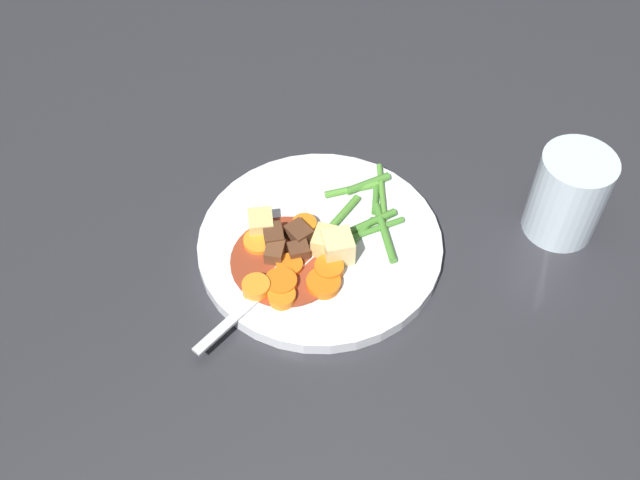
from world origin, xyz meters
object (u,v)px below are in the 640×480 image
carrot_slice_2 (323,283)px  carrot_slice_4 (290,266)px  carrot_slice_1 (304,226)px  potato_chunk_0 (261,223)px  carrot_slice_3 (282,296)px  meat_chunk_2 (299,234)px  carrot_slice_0 (329,269)px  fork (265,290)px  meat_chunk_0 (274,237)px  meat_chunk_3 (275,252)px  potato_chunk_2 (338,247)px  water_glass (568,195)px  dinner_plate (320,244)px  carrot_slice_7 (281,283)px  meat_chunk_1 (299,251)px  carrot_slice_5 (259,242)px  potato_chunk_1 (322,244)px  carrot_slice_6 (256,288)px

carrot_slice_2 → carrot_slice_4: (0.02, -0.03, -0.00)m
carrot_slice_1 → potato_chunk_0: size_ratio=0.92×
carrot_slice_3 → meat_chunk_2: 0.08m
carrot_slice_1 → potato_chunk_0: bearing=-25.7°
carrot_slice_0 → fork: 0.07m
carrot_slice_0 → carrot_slice_3: 0.06m
meat_chunk_0 → meat_chunk_3: bearing=68.8°
meat_chunk_0 → potato_chunk_0: bearing=-78.3°
carrot_slice_0 → fork: carrot_slice_0 is taller
potato_chunk_2 → water_glass: 0.24m
carrot_slice_0 → dinner_plate: bearing=-104.7°
carrot_slice_1 → carrot_slice_7: size_ratio=0.81×
meat_chunk_1 → potato_chunk_2: bearing=152.6°
carrot_slice_5 → potato_chunk_0: (-0.01, -0.02, 0.01)m
carrot_slice_0 → meat_chunk_2: size_ratio=1.18×
carrot_slice_5 → meat_chunk_0: 0.02m
potato_chunk_1 → meat_chunk_2: potato_chunk_1 is taller
carrot_slice_0 → carrot_slice_3: size_ratio=1.08×
carrot_slice_5 → meat_chunk_1: 0.04m
carrot_slice_0 → meat_chunk_2: bearing=-81.0°
carrot_slice_4 → meat_chunk_0: bearing=-89.4°
potato_chunk_1 → meat_chunk_1: size_ratio=1.39×
carrot_slice_6 → carrot_slice_4: bearing=-165.2°
carrot_slice_7 → meat_chunk_0: 0.06m
potato_chunk_0 → carrot_slice_2: bearing=105.2°
carrot_slice_1 → carrot_slice_3: (0.06, 0.07, -0.00)m
carrot_slice_7 → carrot_slice_2: bearing=153.8°
carrot_slice_1 → water_glass: 0.27m
carrot_slice_4 → carrot_slice_6: carrot_slice_6 is taller
carrot_slice_3 → meat_chunk_1: size_ratio=1.34×
carrot_slice_0 → water_glass: water_glass is taller
carrot_slice_4 → meat_chunk_3: meat_chunk_3 is taller
potato_chunk_0 → fork: (0.03, 0.07, -0.01)m
potato_chunk_2 → dinner_plate: bearing=-77.2°
carrot_slice_1 → carrot_slice_6: bearing=33.1°
carrot_slice_0 → carrot_slice_5: 0.08m
carrot_slice_6 → meat_chunk_2: meat_chunk_2 is taller
potato_chunk_2 → meat_chunk_3: (0.06, -0.03, -0.01)m
potato_chunk_2 → meat_chunk_3: potato_chunk_2 is taller
meat_chunk_1 → fork: bearing=26.5°
carrot_slice_7 → water_glass: water_glass is taller
carrot_slice_0 → potato_chunk_2: (-0.02, -0.01, 0.01)m
water_glass → meat_chunk_3: bearing=-16.8°
carrot_slice_5 → meat_chunk_1: size_ratio=1.61×
dinner_plate → carrot_slice_0: (0.01, 0.04, 0.01)m
meat_chunk_1 → water_glass: (-0.27, 0.08, 0.03)m
potato_chunk_0 → meat_chunk_2: potato_chunk_0 is taller
dinner_plate → water_glass: 0.26m
carrot_slice_3 → potato_chunk_0: potato_chunk_0 is taller
carrot_slice_1 → carrot_slice_5: carrot_slice_1 is taller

